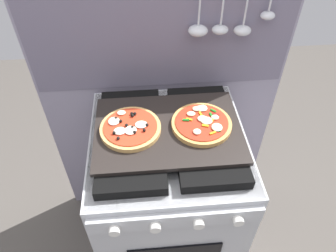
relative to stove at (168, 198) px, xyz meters
name	(u,v)px	position (x,y,z in m)	size (l,w,h in m)	color
ground_plane	(168,242)	(0.00, 0.00, -0.45)	(4.00, 4.00, 0.00)	#4C4742
kitchen_backsplash	(162,97)	(0.00, 0.34, 0.34)	(1.10, 0.09, 1.55)	gray
stove	(168,198)	(0.00, 0.00, 0.00)	(0.60, 0.64, 0.90)	#B7BABF
baking_tray	(168,129)	(0.00, 0.00, 0.46)	(0.54, 0.38, 0.02)	black
pizza_left	(130,128)	(-0.14, 0.00, 0.48)	(0.22, 0.22, 0.03)	tan
pizza_right	(202,123)	(0.13, 0.00, 0.48)	(0.22, 0.22, 0.03)	tan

